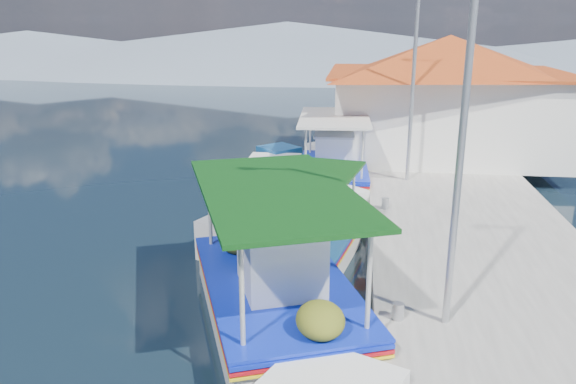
# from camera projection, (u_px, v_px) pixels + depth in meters

# --- Properties ---
(quay) EXTENTS (5.00, 44.00, 0.50)m
(quay) POSITION_uv_depth(u_px,v_px,m) (478.00, 249.00, 13.37)
(quay) COLOR #ABA8A0
(quay) RESTS_ON ground
(bollards) EXTENTS (0.20, 17.20, 0.30)m
(bollards) POSITION_uv_depth(u_px,v_px,m) (390.00, 241.00, 12.79)
(bollards) COLOR #A5A8AD
(bollards) RESTS_ON quay
(main_caique) EXTENTS (4.56, 8.12, 2.87)m
(main_caique) POSITION_uv_depth(u_px,v_px,m) (279.00, 291.00, 10.64)
(main_caique) COLOR silver
(main_caique) RESTS_ON ground
(caique_green_canopy) EXTENTS (2.69, 6.20, 2.37)m
(caique_green_canopy) POSITION_uv_depth(u_px,v_px,m) (307.00, 249.00, 13.10)
(caique_green_canopy) COLOR silver
(caique_green_canopy) RESTS_ON ground
(caique_blue_hull) EXTENTS (1.85, 6.09, 1.08)m
(caique_blue_hull) POSITION_uv_depth(u_px,v_px,m) (271.00, 175.00, 19.50)
(caique_blue_hull) COLOR #164E88
(caique_blue_hull) RESTS_ON ground
(caique_far) EXTENTS (2.44, 7.55, 2.65)m
(caique_far) POSITION_uv_depth(u_px,v_px,m) (333.00, 172.00, 19.16)
(caique_far) COLOR silver
(caique_far) RESTS_ON ground
(harbor_building) EXTENTS (10.49, 10.49, 4.40)m
(harbor_building) POSITION_uv_depth(u_px,v_px,m) (446.00, 94.00, 21.13)
(harbor_building) COLOR white
(harbor_building) RESTS_ON quay
(lamp_post_near) EXTENTS (1.21, 0.14, 6.00)m
(lamp_post_near) POSITION_uv_depth(u_px,v_px,m) (457.00, 127.00, 8.69)
(lamp_post_near) COLOR #A5A8AD
(lamp_post_near) RESTS_ON quay
(lamp_post_far) EXTENTS (1.21, 0.14, 6.00)m
(lamp_post_far) POSITION_uv_depth(u_px,v_px,m) (410.00, 74.00, 17.23)
(lamp_post_far) COLOR #A5A8AD
(lamp_post_far) RESTS_ON quay
(mountain_ridge) EXTENTS (171.40, 96.00, 5.50)m
(mountain_ridge) POSITION_uv_depth(u_px,v_px,m) (395.00, 53.00, 60.20)
(mountain_ridge) COLOR slate
(mountain_ridge) RESTS_ON ground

